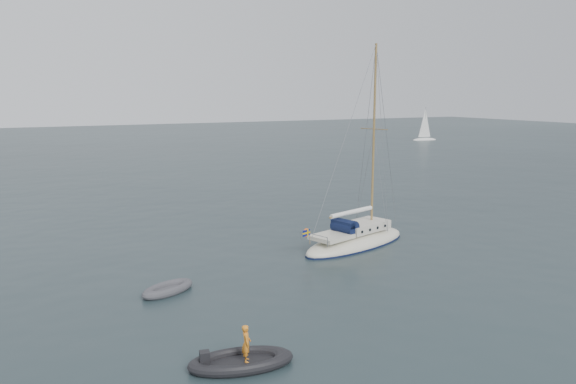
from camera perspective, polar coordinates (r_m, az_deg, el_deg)
ground at (r=32.67m, az=4.38°, el=-7.31°), size 300.00×300.00×0.00m
sailboat at (r=36.44m, az=6.94°, el=-3.87°), size 9.40×2.82×13.38m
dinghy at (r=28.71m, az=-12.11°, el=-9.60°), size 2.99×1.35×0.43m
rib at (r=21.13m, az=-4.82°, el=-16.67°), size 3.87×1.76×1.58m
distant_yacht_b at (r=120.04m, az=13.74°, el=6.61°), size 5.48×2.92×7.26m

